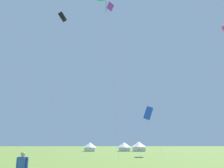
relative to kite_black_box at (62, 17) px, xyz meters
The scene contains 6 objects.
kite_black_box is the anchor object (origin of this frame).
kite_purple_diamond 22.45m from the kite_black_box, 58.41° to the right, with size 1.65×1.93×23.62m.
kite_blue_box 29.95m from the kite_black_box, 15.18° to the right, with size 3.40×1.57×9.13m.
festival_tent_left 35.27m from the kite_black_box, 71.55° to the left, with size 3.71×3.71×2.41m.
festival_tent_center 38.10m from the kite_black_box, 49.37° to the left, with size 3.79×3.79×2.46m.
festival_tent_right 39.91m from the kite_black_box, 42.67° to the left, with size 4.10×4.10×2.66m.
Camera 1 is at (-1.32, -4.82, 2.12)m, focal length 37.97 mm.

